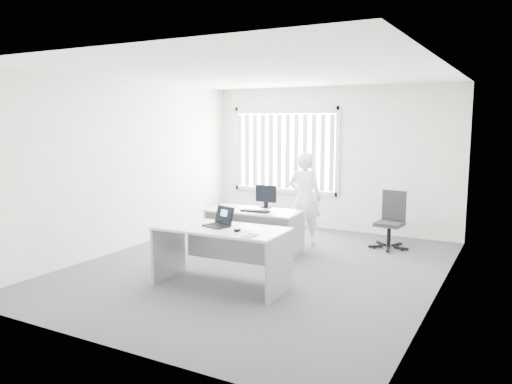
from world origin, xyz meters
The scene contains 18 objects.
ground centered at (0.00, 0.00, 0.00)m, with size 6.00×6.00×0.00m, color #505058.
wall_back centered at (0.00, 3.00, 1.40)m, with size 5.00×0.02×2.80m, color white.
wall_front centered at (0.00, -3.00, 1.40)m, with size 5.00×0.02×2.80m, color white.
wall_left centered at (-2.50, 0.00, 1.40)m, with size 0.02×6.00×2.80m, color white.
wall_right centered at (2.50, 0.00, 1.40)m, with size 0.02×6.00×2.80m, color white.
ceiling centered at (0.00, 0.00, 2.80)m, with size 5.00×6.00×0.02m, color white.
window centered at (-1.00, 2.96, 1.55)m, with size 2.32×0.06×1.76m, color silver.
blinds centered at (-1.00, 2.90, 1.52)m, with size 2.20×0.10×1.50m, color silver, non-canonical shape.
desk_near centered at (-0.04, -0.97, 0.56)m, with size 1.74×0.86×0.78m.
desk_far centered at (-0.50, 0.75, 0.50)m, with size 1.56×0.79×0.70m.
office_chair centered at (1.42, 2.05, 0.30)m, with size 0.61×0.61×0.97m.
person centered at (0.02, 1.64, 0.81)m, with size 0.59×0.39×1.61m, color white.
laptop centered at (-0.12, -0.96, 0.91)m, with size 0.33×0.29×0.25m, color black, non-canonical shape.
paper_sheet centered at (0.31, -1.05, 0.78)m, with size 0.29×0.21×0.00m, color white.
mouse centered at (0.27, -1.07, 0.81)m, with size 0.07×0.11×0.05m, color #B9B9BB, non-canonical shape.
booklet centered at (0.53, -1.21, 0.79)m, with size 0.14×0.20×0.01m, color silver.
keyboard centered at (-0.41, 0.62, 0.71)m, with size 0.47×0.16×0.02m, color black.
monitor centered at (-0.43, 1.03, 0.89)m, with size 0.38×0.12×0.38m, color black, non-canonical shape.
Camera 1 is at (3.38, -6.29, 2.15)m, focal length 35.00 mm.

